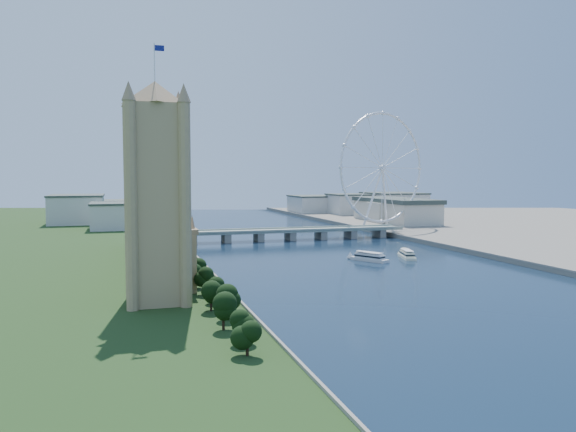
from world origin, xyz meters
name	(u,v)px	position (x,y,z in m)	size (l,w,h in m)	color
ground	(501,318)	(0.00, 0.00, 0.00)	(2000.00, 2000.00, 0.00)	#16323E
tree_row	(205,281)	(-113.00, 66.00, 9.45)	(7.88, 199.88, 20.78)	black
victoria_tower	(156,186)	(-135.00, 55.00, 54.49)	(28.16, 28.16, 112.00)	tan
parliament_range	(157,239)	(-128.00, 170.00, 18.48)	(24.00, 200.00, 70.00)	tan
big_ben	(148,167)	(-128.00, 278.00, 66.57)	(20.02, 20.02, 110.00)	tan
westminster_bridge	(290,233)	(0.00, 300.00, 6.63)	(220.00, 22.00, 9.50)	gray
london_eye	(382,168)	(119.98, 355.08, 67.52)	(113.60, 39.12, 124.30)	silver
county_hall	(395,224)	(175.00, 430.00, 0.00)	(54.00, 144.00, 35.00)	beige
city_skyline	(263,207)	(39.22, 560.08, 16.96)	(505.00, 280.00, 32.00)	beige
tour_boat_near	(370,261)	(14.44, 158.66, 0.00)	(7.90, 30.86, 6.83)	silver
tour_boat_far	(407,258)	(45.84, 163.39, 0.00)	(7.66, 29.98, 6.63)	beige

